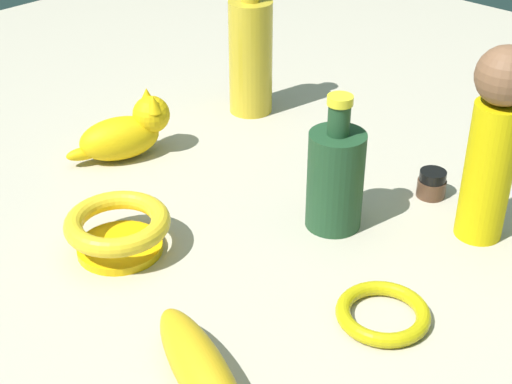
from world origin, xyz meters
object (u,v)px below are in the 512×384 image
banana (201,371)px  bottle_short (335,177)px  bowl (118,228)px  person_figure_adult (494,139)px  nail_polish_jar (432,184)px  cat_figurine (127,131)px  bottle_tall (251,54)px  bangle (383,313)px

banana → bottle_short: bearing=-53.2°
bowl → person_figure_adult: (-0.29, -0.33, 0.10)m
nail_polish_jar → cat_figurine: cat_figurine is taller
nail_polish_jar → bowl: (0.20, 0.37, 0.01)m
bottle_tall → bowl: bearing=112.3°
nail_polish_jar → banana: (-0.04, 0.45, 0.01)m
bottle_tall → bottle_short: bottle_tall is taller
bowl → person_figure_adult: size_ratio=0.51×
bangle → bottle_short: bottle_short is taller
bowl → banana: bowl is taller
bangle → nail_polish_jar: size_ratio=2.62×
bottle_short → person_figure_adult: bearing=-143.5°
bowl → banana: size_ratio=0.67×
banana → person_figure_adult: bearing=-76.8°
person_figure_adult → banana: person_figure_adult is taller
bottle_short → banana: 0.32m
cat_figurine → bowl: bearing=139.1°
bottle_short → bottle_tall: bearing=-29.0°
bottle_tall → person_figure_adult: size_ratio=0.99×
bangle → banana: banana is taller
bottle_tall → bottle_short: size_ratio=1.37×
bottle_tall → bowl: bottle_tall is taller
bottle_short → cat_figurine: 0.34m
cat_figurine → bangle: bearing=175.0°
nail_polish_jar → cat_figurine: size_ratio=0.26×
bottle_short → banana: bottle_short is taller
bowl → person_figure_adult: person_figure_adult is taller
bottle_tall → banana: 0.63m
cat_figurine → banana: size_ratio=0.81×
bottle_tall → person_figure_adult: bearing=171.9°
nail_polish_jar → bowl: bearing=61.3°
bowl → bottle_tall: bearing=-67.7°
cat_figurine → bottle_tall: bearing=-95.0°
bottle_tall → nail_polish_jar: bearing=175.7°
cat_figurine → banana: 0.48m
banana → bangle: bearing=-87.0°
cat_figurine → person_figure_adult: 0.51m
nail_polish_jar → person_figure_adult: size_ratio=0.16×
cat_figurine → person_figure_adult: (-0.47, -0.17, 0.09)m
nail_polish_jar → bowl: 0.42m
bottle_short → cat_figurine: bearing=11.0°
bangle → banana: 0.21m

